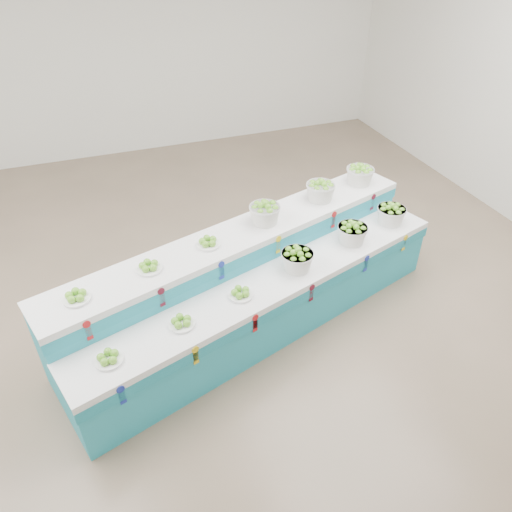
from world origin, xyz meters
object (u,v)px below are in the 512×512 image
Objects in this scene: plate_upper_mid at (149,266)px; basket_upper_right at (360,174)px; basket_lower_left at (297,259)px; display_stand at (256,283)px.

basket_upper_right is at bearing 17.28° from plate_upper_mid.
basket_lower_left is 1.50m from plate_upper_mid.
basket_upper_right is at bearing 8.55° from display_stand.
basket_lower_left is at bearing -142.56° from basket_upper_right.
display_stand reaches higher than basket_lower_left.
display_stand is 1.93m from basket_upper_right.
basket_upper_right reaches higher than display_stand.
plate_upper_mid is (-1.48, 0.11, 0.23)m from basket_lower_left.
basket_upper_right reaches higher than basket_lower_left.
basket_upper_right reaches higher than plate_upper_mid.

